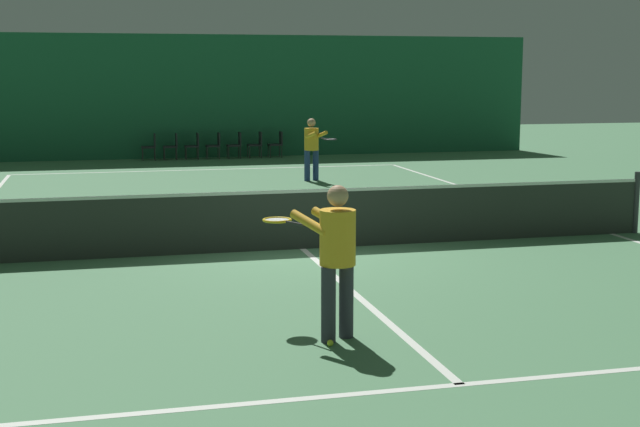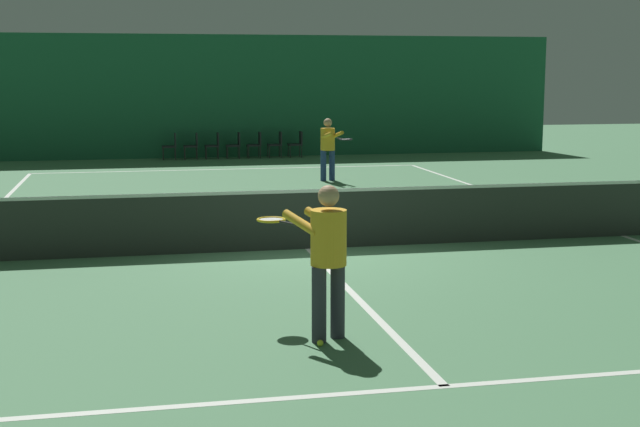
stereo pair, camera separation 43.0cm
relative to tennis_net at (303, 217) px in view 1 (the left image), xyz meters
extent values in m
plane|color=#4C7F56|center=(0.00, 0.00, -0.51)|extent=(60.00, 60.00, 0.00)
cube|color=#1E5B3D|center=(0.00, 15.66, 1.47)|extent=(23.00, 0.12, 3.97)
cube|color=silver|center=(0.00, 11.90, -0.51)|extent=(11.00, 0.10, 0.00)
cube|color=silver|center=(0.00, 6.40, -0.51)|extent=(8.25, 0.10, 0.00)
cube|color=silver|center=(0.00, -6.40, -0.51)|extent=(8.25, 0.10, 0.00)
cube|color=silver|center=(5.50, 0.00, -0.51)|extent=(0.10, 23.80, 0.00)
cube|color=silver|center=(0.00, 0.00, -0.51)|extent=(0.10, 12.80, 0.00)
cube|color=#2D332D|center=(0.00, 0.00, -0.04)|extent=(11.90, 0.02, 0.95)
cube|color=white|center=(0.00, 0.00, 0.41)|extent=(11.90, 0.02, 0.05)
cylinder|color=#333338|center=(5.95, 0.00, 0.02)|extent=(0.10, 0.10, 1.07)
cylinder|color=#2D2D38|center=(-0.83, -4.87, -0.11)|extent=(0.21, 0.21, 0.80)
cylinder|color=#2D2D38|center=(-0.61, -4.75, -0.11)|extent=(0.21, 0.21, 0.80)
cylinder|color=gold|center=(-0.72, -4.81, 0.58)|extent=(0.51, 0.51, 0.58)
sphere|color=tan|center=(-0.72, -4.81, 1.02)|extent=(0.22, 0.22, 0.22)
cylinder|color=gold|center=(-0.98, -4.65, 0.71)|extent=(0.34, 0.53, 0.23)
cylinder|color=gold|center=(-0.71, -4.50, 0.71)|extent=(0.34, 0.53, 0.23)
cylinder|color=black|center=(-1.04, -4.21, 0.64)|extent=(0.17, 0.28, 0.03)
torus|color=gold|center=(-1.18, -3.94, 0.64)|extent=(0.45, 0.45, 0.03)
cylinder|color=silver|center=(-1.18, -3.94, 0.64)|extent=(0.37, 0.37, 0.00)
cylinder|color=navy|center=(2.33, 8.71, -0.12)|extent=(0.18, 0.18, 0.78)
cylinder|color=navy|center=(2.08, 8.64, -0.12)|extent=(0.18, 0.18, 0.78)
cylinder|color=gold|center=(2.21, 8.68, 0.56)|extent=(0.45, 0.45, 0.57)
sphere|color=tan|center=(2.21, 8.68, 0.98)|extent=(0.22, 0.22, 0.22)
cylinder|color=gold|center=(2.41, 8.47, 0.69)|extent=(0.23, 0.55, 0.23)
cylinder|color=gold|center=(2.13, 8.39, 0.69)|extent=(0.23, 0.55, 0.23)
cylinder|color=black|center=(2.38, 8.03, 0.62)|extent=(0.11, 0.30, 0.03)
torus|color=black|center=(2.46, 7.74, 0.62)|extent=(0.40, 0.40, 0.03)
cylinder|color=silver|center=(2.46, 7.74, 0.62)|extent=(0.34, 0.34, 0.00)
cylinder|color=#2D2D2D|center=(-1.77, 15.30, -0.32)|extent=(0.03, 0.03, 0.39)
cylinder|color=#2D2D2D|center=(-1.77, 14.92, -0.32)|extent=(0.03, 0.03, 0.39)
cylinder|color=#2D2D2D|center=(-1.39, 15.30, -0.32)|extent=(0.03, 0.03, 0.39)
cylinder|color=#2D2D2D|center=(-1.39, 14.92, -0.32)|extent=(0.03, 0.03, 0.39)
cube|color=#232328|center=(-1.58, 15.11, -0.10)|extent=(0.44, 0.44, 0.05)
cube|color=#232328|center=(-1.38, 15.11, 0.13)|extent=(0.04, 0.44, 0.40)
cylinder|color=#2D2D2D|center=(-1.09, 15.30, -0.32)|extent=(0.03, 0.03, 0.39)
cylinder|color=#2D2D2D|center=(-1.09, 14.92, -0.32)|extent=(0.03, 0.03, 0.39)
cylinder|color=#2D2D2D|center=(-0.71, 15.30, -0.32)|extent=(0.03, 0.03, 0.39)
cylinder|color=#2D2D2D|center=(-0.71, 14.92, -0.32)|extent=(0.03, 0.03, 0.39)
cube|color=#232328|center=(-0.90, 15.11, -0.10)|extent=(0.44, 0.44, 0.05)
cube|color=#232328|center=(-0.70, 15.11, 0.13)|extent=(0.04, 0.44, 0.40)
cylinder|color=#2D2D2D|center=(-0.41, 15.30, -0.32)|extent=(0.03, 0.03, 0.39)
cylinder|color=#2D2D2D|center=(-0.41, 14.92, -0.32)|extent=(0.03, 0.03, 0.39)
cylinder|color=#2D2D2D|center=(-0.03, 15.30, -0.32)|extent=(0.03, 0.03, 0.39)
cylinder|color=#2D2D2D|center=(-0.03, 14.92, -0.32)|extent=(0.03, 0.03, 0.39)
cube|color=#232328|center=(-0.22, 15.11, -0.10)|extent=(0.44, 0.44, 0.05)
cube|color=#232328|center=(-0.02, 15.11, 0.13)|extent=(0.04, 0.44, 0.40)
cylinder|color=#2D2D2D|center=(0.27, 15.30, -0.32)|extent=(0.03, 0.03, 0.39)
cylinder|color=#2D2D2D|center=(0.27, 14.92, -0.32)|extent=(0.03, 0.03, 0.39)
cylinder|color=#2D2D2D|center=(0.65, 15.30, -0.32)|extent=(0.03, 0.03, 0.39)
cylinder|color=#2D2D2D|center=(0.65, 14.92, -0.32)|extent=(0.03, 0.03, 0.39)
cube|color=#232328|center=(0.46, 15.11, -0.10)|extent=(0.44, 0.44, 0.05)
cube|color=#232328|center=(0.66, 15.11, 0.13)|extent=(0.04, 0.44, 0.40)
cylinder|color=#2D2D2D|center=(0.95, 15.30, -0.32)|extent=(0.03, 0.03, 0.39)
cylinder|color=#2D2D2D|center=(0.95, 14.92, -0.32)|extent=(0.03, 0.03, 0.39)
cylinder|color=#2D2D2D|center=(1.33, 15.30, -0.32)|extent=(0.03, 0.03, 0.39)
cylinder|color=#2D2D2D|center=(1.33, 14.92, -0.32)|extent=(0.03, 0.03, 0.39)
cube|color=#232328|center=(1.14, 15.11, -0.10)|extent=(0.44, 0.44, 0.05)
cube|color=#232328|center=(1.34, 15.11, 0.13)|extent=(0.04, 0.44, 0.40)
cylinder|color=#2D2D2D|center=(1.63, 15.30, -0.32)|extent=(0.03, 0.03, 0.39)
cylinder|color=#2D2D2D|center=(1.63, 14.92, -0.32)|extent=(0.03, 0.03, 0.39)
cylinder|color=#2D2D2D|center=(2.01, 15.30, -0.32)|extent=(0.03, 0.03, 0.39)
cylinder|color=#2D2D2D|center=(2.01, 14.92, -0.32)|extent=(0.03, 0.03, 0.39)
cube|color=#232328|center=(1.82, 15.11, -0.10)|extent=(0.44, 0.44, 0.05)
cube|color=#232328|center=(2.02, 15.11, 0.13)|extent=(0.04, 0.44, 0.40)
cylinder|color=#2D2D2D|center=(2.31, 15.30, -0.32)|extent=(0.03, 0.03, 0.39)
cylinder|color=#2D2D2D|center=(2.31, 14.92, -0.32)|extent=(0.03, 0.03, 0.39)
cylinder|color=#2D2D2D|center=(2.69, 15.30, -0.32)|extent=(0.03, 0.03, 0.39)
cylinder|color=#2D2D2D|center=(2.69, 14.92, -0.32)|extent=(0.03, 0.03, 0.39)
cube|color=#232328|center=(2.50, 15.11, -0.10)|extent=(0.44, 0.44, 0.05)
cube|color=#232328|center=(2.70, 15.11, 0.13)|extent=(0.04, 0.44, 0.40)
sphere|color=#D1DB33|center=(-0.85, -5.01, -0.48)|extent=(0.07, 0.07, 0.07)
camera|label=1|loc=(-3.07, -13.53, 2.27)|focal=50.00mm
camera|label=2|loc=(-2.65, -13.63, 2.27)|focal=50.00mm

